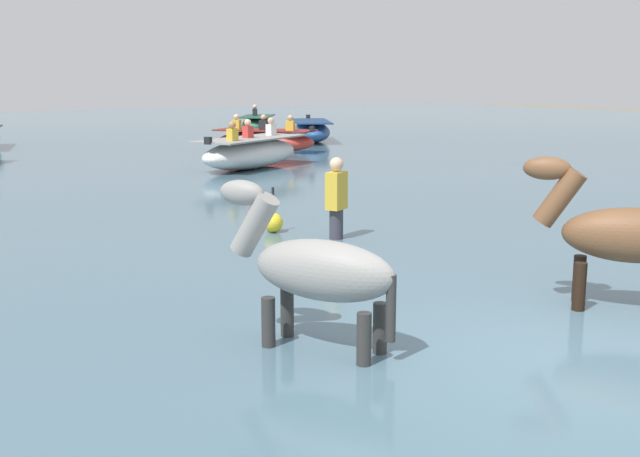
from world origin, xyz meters
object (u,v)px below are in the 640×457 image
Objects in this scene: boat_mid_channel at (311,131)px; person_wading_close at (336,210)px; horse_lead_bay at (625,240)px; boat_distant_west at (265,141)px; channel_buoy at (273,222)px; boat_distant_east at (251,153)px; boat_near_starboard at (257,124)px; horse_trailing_grey at (316,275)px.

person_wading_close reaches higher than boat_mid_channel.
horse_lead_bay is at bearing -113.01° from boat_mid_channel.
boat_distant_west is at bearing -140.53° from boat_mid_channel.
horse_lead_bay is 5.44m from channel_buoy.
boat_distant_west is at bearing 57.11° from boat_distant_east.
horse_lead_bay is at bearing -106.21° from boat_distant_west.
boat_distant_east reaches higher than boat_near_starboard.
boat_distant_east is at bearing -122.89° from boat_distant_west.
boat_near_starboard is at bearing 63.69° from horse_trailing_grey.
person_wading_close is (-3.01, -8.65, 0.02)m from boat_distant_east.
boat_mid_channel is (-0.37, -5.09, 0.01)m from boat_near_starboard.
boat_distant_east is (5.66, 12.39, -0.25)m from horse_trailing_grey.
horse_trailing_grey is 4.59m from person_wading_close.
boat_near_starboard reaches higher than person_wading_close.
horse_lead_bay is 1.20× the size of person_wading_close.
horse_trailing_grey is 2.70× the size of channel_buoy.
boat_near_starboard is (8.69, 24.70, -0.34)m from horse_lead_bay.
horse_lead_bay is at bearing -83.05° from person_wading_close.
boat_distant_east is 1.10× the size of boat_near_starboard.
boat_distant_west is 12.92m from channel_buoy.
horse_lead_bay reaches higher than boat_mid_channel.
channel_buoy is at bearing -116.75° from boat_near_starboard.
boat_near_starboard is 21.72m from channel_buoy.
horse_lead_bay reaches higher than boat_distant_east.
channel_buoy is (-1.08, 5.30, -0.56)m from horse_lead_bay.
horse_trailing_grey is 0.52× the size of boat_near_starboard.
channel_buoy is (-0.55, 0.90, -0.27)m from person_wading_close.
person_wading_close is (-5.41, -12.37, 0.05)m from boat_distant_west.
boat_near_starboard is at bearing 85.84° from boat_mid_channel.
channel_buoy is (2.11, 4.64, -0.50)m from horse_trailing_grey.
horse_trailing_grey is 13.62m from boat_distant_east.
person_wading_close is 1.09m from channel_buoy.
boat_distant_east reaches higher than boat_distant_west.
channel_buoy is at bearing -123.33° from boat_mid_channel.
boat_distant_east is at bearing 70.84° from person_wading_close.
boat_near_starboard is (3.82, 7.93, 0.00)m from boat_distant_west.
person_wading_close is at bearing 54.60° from horse_trailing_grey.
horse_trailing_grey is at bearing -114.45° from channel_buoy.
boat_distant_west is 0.83× the size of boat_mid_channel.
boat_mid_channel is 2.47× the size of person_wading_close.
boat_mid_channel is (3.45, 2.84, 0.02)m from boat_distant_west.
channel_buoy is at bearing -117.45° from boat_distant_west.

